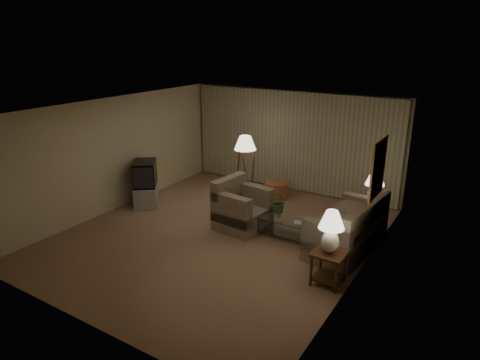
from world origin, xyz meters
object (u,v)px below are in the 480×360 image
at_px(crt_tv, 145,173).
at_px(table_lamp_near, 331,228).
at_px(floor_lamp, 245,167).
at_px(vase, 279,213).
at_px(armchair, 243,209).
at_px(ottoman, 277,190).
at_px(side_table_far, 372,212).
at_px(coffee_table, 285,224).
at_px(sofa, 346,230).
at_px(side_table_near, 329,262).
at_px(table_lamp_far, 375,185).
at_px(tv_cabinet, 147,195).

bearing_deg(crt_tv, table_lamp_near, 41.04).
xyz_separation_m(table_lamp_near, crt_tv, (-5.20, 1.06, -0.23)).
bearing_deg(floor_lamp, vase, -39.30).
relative_size(armchair, crt_tv, 1.38).
bearing_deg(ottoman, side_table_far, -13.47).
bearing_deg(vase, side_table_far, 40.49).
distance_m(coffee_table, vase, 0.26).
bearing_deg(vase, coffee_table, 0.00).
distance_m(sofa, floor_lamp, 3.37).
relative_size(table_lamp_near, vase, 5.16).
bearing_deg(side_table_near, ottoman, 129.34).
bearing_deg(side_table_far, side_table_near, -90.00).
relative_size(side_table_near, vase, 4.16).
distance_m(side_table_near, vase, 2.02).
bearing_deg(vase, table_lamp_far, 40.49).
xyz_separation_m(sofa, table_lamp_far, (0.15, 1.25, 0.59)).
height_order(table_lamp_near, floor_lamp, floor_lamp).
xyz_separation_m(side_table_near, crt_tv, (-5.20, 1.06, 0.40)).
xyz_separation_m(crt_tv, floor_lamp, (1.96, 1.54, 0.08)).
bearing_deg(tv_cabinet, coffee_table, 55.42).
bearing_deg(armchair, floor_lamp, 35.45).
distance_m(armchair, vase, 0.84).
relative_size(table_lamp_far, coffee_table, 0.60).
relative_size(floor_lamp, vase, 11.75).
xyz_separation_m(table_lamp_near, table_lamp_far, (0.00, 2.60, -0.02)).
bearing_deg(vase, table_lamp_near, -38.33).
height_order(table_lamp_near, vase, table_lamp_near).
distance_m(coffee_table, ottoman, 2.33).
xyz_separation_m(coffee_table, floor_lamp, (-1.81, 1.36, 0.61)).
relative_size(side_table_far, vase, 4.16).
distance_m(sofa, ottoman, 3.14).
bearing_deg(crt_tv, vase, 55.54).
bearing_deg(vase, ottoman, 118.35).
bearing_deg(side_table_near, table_lamp_far, 90.00).
bearing_deg(ottoman, tv_cabinet, -139.57).
distance_m(side_table_near, table_lamp_far, 2.67).
xyz_separation_m(armchair, vase, (0.83, 0.10, 0.05)).
bearing_deg(ottoman, crt_tv, -139.57).
bearing_deg(vase, floor_lamp, 140.70).
xyz_separation_m(side_table_near, floor_lamp, (-3.24, 2.61, 0.48)).
relative_size(coffee_table, ottoman, 1.90).
height_order(sofa, side_table_far, sofa).
bearing_deg(crt_tv, sofa, 55.84).
relative_size(table_lamp_far, vase, 4.89).
relative_size(coffee_table, floor_lamp, 0.69).
xyz_separation_m(armchair, side_table_near, (2.41, -1.15, -0.02)).
height_order(side_table_far, table_lamp_near, table_lamp_near).
relative_size(side_table_near, table_lamp_far, 0.85).
height_order(table_lamp_near, crt_tv, table_lamp_near).
relative_size(coffee_table, crt_tv, 1.31).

